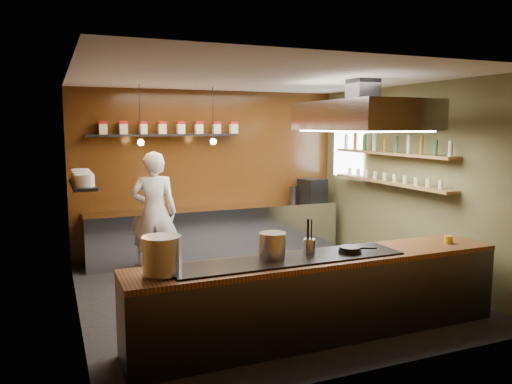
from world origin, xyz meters
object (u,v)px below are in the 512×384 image
stockpot_large (162,255)px  espresso_machine (312,190)px  extractor_hood (362,115)px  stockpot_small (273,245)px  chef (154,213)px

stockpot_large → espresso_machine: espresso_machine is taller
extractor_hood → stockpot_large: size_ratio=5.28×
stockpot_small → espresso_machine: bearing=55.5°
stockpot_large → chef: 3.25m
espresso_machine → chef: chef is taller
extractor_hood → stockpot_small: bearing=-149.3°
espresso_machine → stockpot_small: bearing=-136.2°
extractor_hood → stockpot_small: (-1.86, -1.11, -1.43)m
extractor_hood → stockpot_large: (-3.09, -1.22, -1.38)m
stockpot_small → chef: size_ratio=0.15×
stockpot_large → chef: size_ratio=0.19×
stockpot_large → stockpot_small: 1.23m
extractor_hood → chef: size_ratio=1.02×
espresso_machine → stockpot_large: bearing=-146.5°
extractor_hood → espresso_machine: bearing=75.7°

